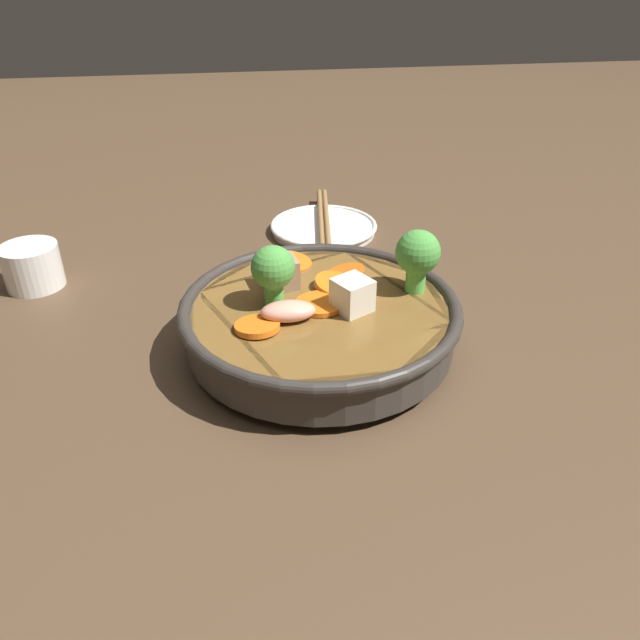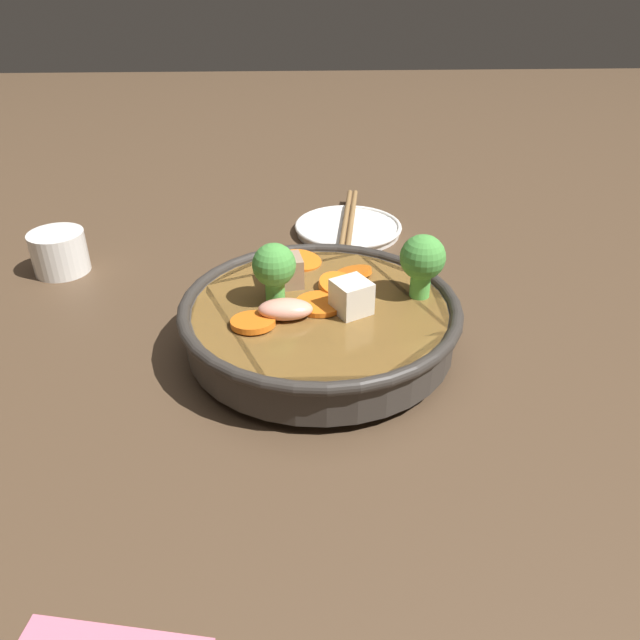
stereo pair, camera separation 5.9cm
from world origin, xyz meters
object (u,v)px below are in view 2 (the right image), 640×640
stirfry_bowl (321,317)px  tea_cup (59,252)px  chopsticks_pair (348,222)px  side_saucer (348,228)px

stirfry_bowl → tea_cup: stirfry_bowl is taller
tea_cup → chopsticks_pair: bearing=15.8°
side_saucer → chopsticks_pair: 0.01m
stirfry_bowl → tea_cup: (-0.30, 0.18, -0.01)m
stirfry_bowl → tea_cup: size_ratio=4.12×
chopsticks_pair → stirfry_bowl: bearing=-100.0°
side_saucer → tea_cup: bearing=-164.2°
tea_cup → chopsticks_pair: 0.36m
side_saucer → tea_cup: 0.36m
side_saucer → chopsticks_pair: chopsticks_pair is taller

